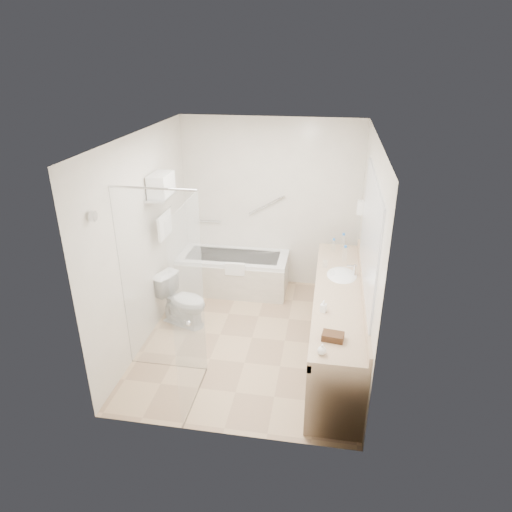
% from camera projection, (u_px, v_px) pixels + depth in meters
% --- Properties ---
extents(floor, '(3.20, 3.20, 0.00)m').
position_uv_depth(floor, '(252.00, 338.00, 5.76)').
color(floor, tan).
rests_on(floor, ground).
extents(ceiling, '(2.60, 3.20, 0.10)m').
position_uv_depth(ceiling, '(251.00, 136.00, 4.73)').
color(ceiling, white).
rests_on(ceiling, wall_back).
extents(wall_back, '(2.60, 0.10, 2.50)m').
position_uv_depth(wall_back, '(271.00, 204.00, 6.68)').
color(wall_back, beige).
rests_on(wall_back, ground).
extents(wall_front, '(2.60, 0.10, 2.50)m').
position_uv_depth(wall_front, '(219.00, 321.00, 3.81)').
color(wall_front, beige).
rests_on(wall_front, ground).
extents(wall_left, '(0.10, 3.20, 2.50)m').
position_uv_depth(wall_left, '(145.00, 240.00, 5.44)').
color(wall_left, beige).
rests_on(wall_left, ground).
extents(wall_right, '(0.10, 3.20, 2.50)m').
position_uv_depth(wall_right, '(367.00, 254.00, 5.05)').
color(wall_right, beige).
rests_on(wall_right, ground).
extents(bathtub, '(1.60, 0.73, 0.59)m').
position_uv_depth(bathtub, '(233.00, 272.00, 6.83)').
color(bathtub, white).
rests_on(bathtub, floor).
extents(grab_bar_short, '(0.40, 0.03, 0.03)m').
position_uv_depth(grab_bar_short, '(208.00, 221.00, 6.91)').
color(grab_bar_short, silver).
rests_on(grab_bar_short, wall_back).
extents(grab_bar_long, '(0.53, 0.03, 0.33)m').
position_uv_depth(grab_bar_long, '(267.00, 205.00, 6.65)').
color(grab_bar_long, silver).
rests_on(grab_bar_long, wall_back).
extents(shower_enclosure, '(0.96, 0.91, 2.11)m').
position_uv_depth(shower_enclosure, '(174.00, 295.00, 4.58)').
color(shower_enclosure, silver).
rests_on(shower_enclosure, floor).
extents(towel_shelf, '(0.24, 0.55, 0.81)m').
position_uv_depth(towel_shelf, '(162.00, 191.00, 5.53)').
color(towel_shelf, silver).
rests_on(towel_shelf, wall_left).
extents(vanity_counter, '(0.55, 2.70, 0.95)m').
position_uv_depth(vanity_counter, '(338.00, 307.00, 5.21)').
color(vanity_counter, tan).
rests_on(vanity_counter, floor).
extents(sink, '(0.40, 0.52, 0.14)m').
position_uv_depth(sink, '(342.00, 277.00, 5.49)').
color(sink, white).
rests_on(sink, vanity_counter).
extents(faucet, '(0.03, 0.03, 0.14)m').
position_uv_depth(faucet, '(355.00, 270.00, 5.42)').
color(faucet, silver).
rests_on(faucet, vanity_counter).
extents(mirror, '(0.02, 2.00, 1.20)m').
position_uv_depth(mirror, '(370.00, 234.00, 4.79)').
color(mirror, silver).
rests_on(mirror, wall_right).
extents(hairdryer_unit, '(0.08, 0.10, 0.18)m').
position_uv_depth(hairdryer_unit, '(360.00, 208.00, 5.92)').
color(hairdryer_unit, white).
rests_on(hairdryer_unit, wall_right).
extents(toilet, '(0.77, 0.59, 0.67)m').
position_uv_depth(toilet, '(183.00, 301.00, 5.94)').
color(toilet, white).
rests_on(toilet, floor).
extents(amenity_basket, '(0.22, 0.16, 0.07)m').
position_uv_depth(amenity_basket, '(333.00, 336.00, 4.24)').
color(amenity_basket, '#3F2516').
rests_on(amenity_basket, vanity_counter).
extents(soap_bottle_a, '(0.10, 0.14, 0.06)m').
position_uv_depth(soap_bottle_a, '(323.00, 309.00, 4.70)').
color(soap_bottle_a, white).
rests_on(soap_bottle_a, vanity_counter).
extents(soap_bottle_b, '(0.09, 0.11, 0.08)m').
position_uv_depth(soap_bottle_b, '(322.00, 350.00, 4.04)').
color(soap_bottle_b, white).
rests_on(soap_bottle_b, vanity_counter).
extents(water_bottle_left, '(0.07, 0.07, 0.22)m').
position_uv_depth(water_bottle_left, '(343.00, 241.00, 6.17)').
color(water_bottle_left, silver).
rests_on(water_bottle_left, vanity_counter).
extents(water_bottle_mid, '(0.06, 0.06, 0.21)m').
position_uv_depth(water_bottle_mid, '(345.00, 254.00, 5.82)').
color(water_bottle_mid, silver).
rests_on(water_bottle_mid, vanity_counter).
extents(water_bottle_right, '(0.06, 0.06, 0.19)m').
position_uv_depth(water_bottle_right, '(333.00, 246.00, 6.08)').
color(water_bottle_right, silver).
rests_on(water_bottle_right, vanity_counter).
extents(drinking_glass_near, '(0.08, 0.08, 0.08)m').
position_uv_depth(drinking_glass_near, '(332.00, 273.00, 5.43)').
color(drinking_glass_near, silver).
rests_on(drinking_glass_near, vanity_counter).
extents(drinking_glass_far, '(0.07, 0.07, 0.08)m').
position_uv_depth(drinking_glass_far, '(325.00, 264.00, 5.66)').
color(drinking_glass_far, silver).
rests_on(drinking_glass_far, vanity_counter).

